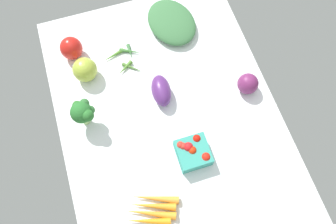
{
  "coord_description": "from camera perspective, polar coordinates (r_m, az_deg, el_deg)",
  "views": [
    {
      "loc": [
        -42.48,
        13.38,
        113.48
      ],
      "look_at": [
        0.0,
        0.0,
        4.0
      ],
      "focal_mm": 36.43,
      "sensor_mm": 36.0,
      "label": 1
    }
  ],
  "objects": [
    {
      "name": "tablecloth",
      "position": [
        1.21,
        0.0,
        -0.54
      ],
      "size": [
        104.0,
        76.0,
        2.0
      ],
      "primitive_type": "cube",
      "color": "white",
      "rests_on": "ground"
    },
    {
      "name": "leafy_greens_clump",
      "position": [
        1.37,
        0.61,
        14.82
      ],
      "size": [
        25.8,
        21.6,
        4.74
      ],
      "primitive_type": "ellipsoid",
      "rotation": [
        0.0,
        0.0,
        3.35
      ],
      "color": "#3B7041",
      "rests_on": "tablecloth"
    },
    {
      "name": "berry_basket",
      "position": [
        1.13,
        4.22,
        -6.69
      ],
      "size": [
        10.49,
        10.49,
        6.5
      ],
      "color": "teal",
      "rests_on": "tablecloth"
    },
    {
      "name": "okra_pile",
      "position": [
        1.3,
        -7.09,
        8.84
      ],
      "size": [
        13.45,
        15.26,
        1.67
      ],
      "color": "#4E8A2D",
      "rests_on": "tablecloth"
    },
    {
      "name": "carrot_bunch",
      "position": [
        1.11,
        -2.69,
        -15.97
      ],
      "size": [
        13.36,
        18.19,
        2.55
      ],
      "color": "orange",
      "rests_on": "tablecloth"
    },
    {
      "name": "red_onion_center",
      "position": [
        1.24,
        13.21,
        4.63
      ],
      "size": [
        7.46,
        7.46,
        7.46
      ],
      "primitive_type": "sphere",
      "color": "#70265B",
      "rests_on": "tablecloth"
    },
    {
      "name": "bell_pepper_red",
      "position": [
        1.32,
        -15.88,
        10.24
      ],
      "size": [
        9.9,
        9.9,
        8.97
      ],
      "primitive_type": "ellipsoid",
      "rotation": [
        0.0,
        0.0,
        1.33
      ],
      "color": "red",
      "rests_on": "tablecloth"
    },
    {
      "name": "heirloom_tomato_green",
      "position": [
        1.26,
        -13.74,
        6.9
      ],
      "size": [
        8.79,
        8.79,
        8.79
      ],
      "primitive_type": "sphere",
      "color": "#A2B63B",
      "rests_on": "tablecloth"
    },
    {
      "name": "broccoli_head",
      "position": [
        1.15,
        -14.1,
        -0.01
      ],
      "size": [
        8.84,
        8.11,
        11.7
      ],
      "color": "#A3CF7C",
      "rests_on": "tablecloth"
    },
    {
      "name": "eggplant",
      "position": [
        1.2,
        -1.06,
        3.63
      ],
      "size": [
        12.6,
        7.79,
        6.74
      ],
      "primitive_type": "ellipsoid",
      "rotation": [
        0.0,
        0.0,
        6.19
      ],
      "color": "#572A71",
      "rests_on": "tablecloth"
    }
  ]
}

